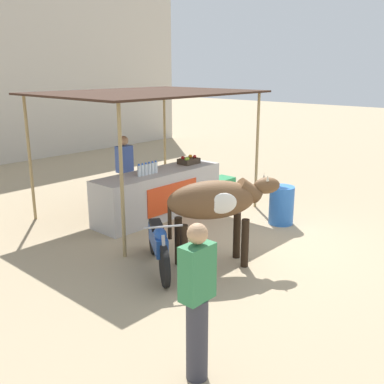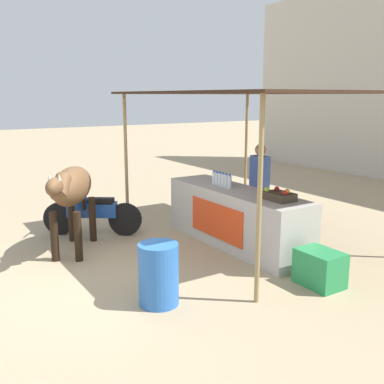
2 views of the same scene
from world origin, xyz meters
TOP-DOWN VIEW (x-y plane):
  - ground_plane at (0.00, 0.00)m, footprint 60.00×60.00m
  - stall_counter at (0.00, 2.20)m, footprint 3.00×0.82m
  - stall_awning at (0.00, 2.50)m, footprint 4.20×3.20m
  - water_bottle_row at (-0.35, 2.15)m, footprint 0.52×0.07m
  - fruit_crate at (0.97, 2.25)m, footprint 0.44×0.32m
  - vendor_behind_counter at (-0.28, 2.95)m, footprint 0.34×0.22m
  - cooler_box at (1.96, 2.10)m, footprint 0.60×0.44m
  - water_barrel at (1.28, 0.02)m, footprint 0.49×0.49m
  - cow at (-1.12, -0.25)m, footprint 1.72×1.30m
  - motorcycle_parked at (-1.83, 0.31)m, footprint 1.10×1.52m

SIDE VIEW (x-z plane):
  - ground_plane at x=0.00m, z-range 0.00..0.00m
  - cooler_box at x=1.96m, z-range 0.00..0.48m
  - water_barrel at x=1.28m, z-range 0.00..0.77m
  - motorcycle_parked at x=-1.83m, z-range -0.02..0.88m
  - stall_counter at x=0.00m, z-range 0.00..0.96m
  - vendor_behind_counter at x=-0.28m, z-range 0.02..1.67m
  - fruit_crate at x=0.97m, z-range 0.94..1.12m
  - cow at x=-1.12m, z-range 0.32..1.75m
  - water_bottle_row at x=-0.35m, z-range 0.95..1.20m
  - stall_awning at x=0.00m, z-range 1.18..3.75m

